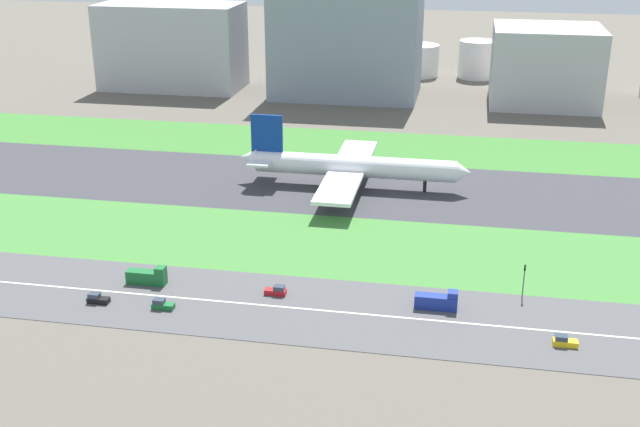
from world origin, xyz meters
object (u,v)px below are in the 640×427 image
car_4 (276,291)px  truck_1 (437,301)px  car_5 (97,299)px  fuel_tank_centre (477,59)px  traffic_light (524,279)px  airliner (349,166)px  terminal_building (172,46)px  fuel_tank_west (418,60)px  truck_0 (148,277)px  hangar_building (347,28)px  office_tower (545,66)px  car_3 (162,305)px  car_2 (564,341)px

car_4 → truck_1: bearing=-0.0°
car_5 → fuel_tank_centre: size_ratio=0.26×
car_4 → traffic_light: bearing=9.2°
airliner → car_4: (-4.52, -68.00, -5.31)m
car_4 → terminal_building: (-88.85, 182.00, 16.79)m
airliner → fuel_tank_west: 159.21m
truck_1 → car_4: size_ratio=1.91×
airliner → terminal_building: (-93.37, 114.00, 11.48)m
airliner → terminal_building: terminal_building is taller
car_5 → fuel_tank_centre: (73.37, 237.00, 7.46)m
traffic_light → terminal_building: 222.61m
truck_0 → truck_1: bearing=0.0°
car_5 → fuel_tank_centre: fuel_tank_centre is taller
terminal_building → fuel_tank_west: size_ratio=3.20×
fuel_tank_west → fuel_tank_centre: size_ratio=1.10×
truck_0 → traffic_light: 77.55m
car_4 → hangar_building: hangar_building is taller
office_tower → car_3: bearing=-114.1°
fuel_tank_west → car_5: bearing=-101.2°
terminal_building → fuel_tank_centre: 135.80m
airliner → truck_0: bearing=-115.4°
airliner → fuel_tank_west: (8.06, 159.00, 0.84)m
office_tower → car_2: bearing=-92.7°
truck_0 → car_4: size_ratio=1.91×
car_2 → car_3: bearing=0.0°
car_2 → office_tower: 192.73m
car_4 → car_2: bearing=-10.1°
airliner → car_5: airliner is taller
truck_0 → terminal_building: (-61.11, 182.00, 16.04)m
car_5 → office_tower: (99.42, 192.00, 14.03)m
airliner → fuel_tank_centre: size_ratio=3.88×
truck_0 → car_2: (83.62, -10.00, -0.75)m
traffic_light → terminal_building: bearing=128.5°
airliner → fuel_tank_west: bearing=87.1°
airliner → car_3: bearing=-108.0°
car_4 → traffic_light: size_ratio=0.61×
car_5 → truck_0: bearing=-123.8°
car_2 → car_3: (-76.66, 0.00, 0.00)m
office_tower → airliner: bearing=-117.9°
hangar_building → car_5: bearing=-96.1°
fuel_tank_west → airliner: bearing=-92.9°
traffic_light → fuel_tank_centre: size_ratio=0.43×
truck_0 → office_tower: bearing=63.0°
car_3 → car_4: same height
car_4 → office_tower: (65.00, 182.00, 14.03)m
car_5 → car_4: (34.43, 10.00, 0.00)m
fuel_tank_centre → hangar_building: bearing=-139.5°
truck_0 → car_5: truck_0 is taller
car_5 → fuel_tank_west: size_ratio=0.24×
truck_0 → car_4: 27.74m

